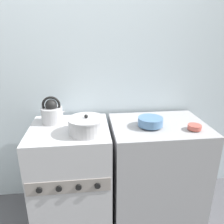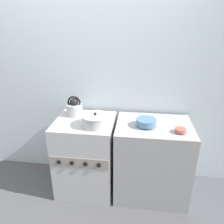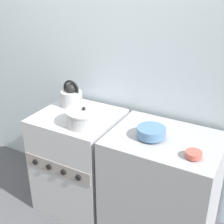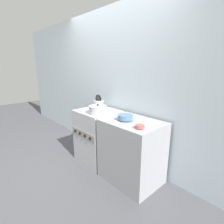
# 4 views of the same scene
# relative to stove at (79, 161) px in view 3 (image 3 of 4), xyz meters

# --- Properties ---
(ground_plane) EXTENTS (12.00, 12.00, 0.00)m
(ground_plane) POSITION_rel_stove_xyz_m (-0.00, -0.30, -0.44)
(ground_plane) COLOR #4C4C51
(wall_back) EXTENTS (7.00, 0.06, 2.50)m
(wall_back) POSITION_rel_stove_xyz_m (-0.00, 0.37, 0.81)
(wall_back) COLOR silver
(wall_back) RESTS_ON ground_plane
(stove) EXTENTS (0.64, 0.62, 0.88)m
(stove) POSITION_rel_stove_xyz_m (0.00, 0.00, 0.00)
(stove) COLOR #B2B2B7
(stove) RESTS_ON ground_plane
(counter) EXTENTS (0.79, 0.60, 0.87)m
(counter) POSITION_rel_stove_xyz_m (0.74, 0.00, -0.00)
(counter) COLOR #99999E
(counter) RESTS_ON ground_plane
(kettle) EXTENTS (0.22, 0.18, 0.23)m
(kettle) POSITION_rel_stove_xyz_m (-0.14, 0.13, 0.53)
(kettle) COLOR #B2B2B7
(kettle) RESTS_ON stove
(cooking_pot) EXTENTS (0.28, 0.28, 0.15)m
(cooking_pot) POSITION_rel_stove_xyz_m (0.14, -0.11, 0.50)
(cooking_pot) COLOR #B2B2B7
(cooking_pot) RESTS_ON stove
(enamel_bowl) EXTENTS (0.20, 0.20, 0.08)m
(enamel_bowl) POSITION_rel_stove_xyz_m (0.65, -0.04, 0.48)
(enamel_bowl) COLOR #4C729E
(enamel_bowl) RESTS_ON counter
(small_ceramic_bowl) EXTENTS (0.11, 0.11, 0.04)m
(small_ceramic_bowl) POSITION_rel_stove_xyz_m (0.98, -0.14, 0.46)
(small_ceramic_bowl) COLOR #B75147
(small_ceramic_bowl) RESTS_ON counter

